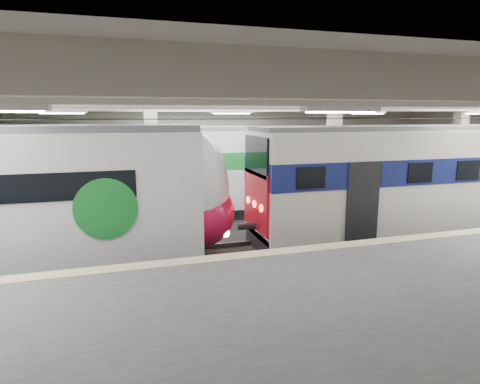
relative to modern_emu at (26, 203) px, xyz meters
name	(u,v)px	position (x,y,z in m)	size (l,w,h in m)	color
station_hall	(265,168)	(6.98, -1.74, 1.02)	(36.00, 24.00, 5.75)	black
modern_emu	(26,203)	(0.00, 0.00, 0.00)	(14.09, 2.91, 4.53)	silver
older_rer	(414,179)	(13.93, 0.00, 0.09)	(13.41, 2.96, 4.43)	beige
far_train	(106,175)	(2.11, 5.50, -0.01)	(13.41, 2.85, 4.30)	silver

